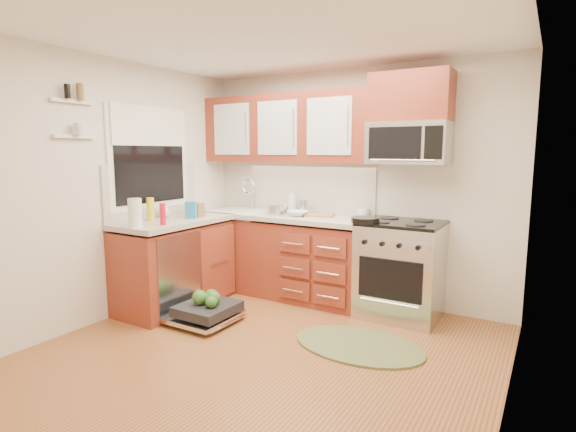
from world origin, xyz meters
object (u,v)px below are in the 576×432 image
Objects in this scene: range at (400,269)px; microwave at (409,143)px; upper_cabinets at (285,129)px; bowl_b at (278,208)px; dishwasher at (205,312)px; cutting_board at (320,215)px; paper_towel_roll at (135,213)px; cup at (364,213)px; sink at (241,221)px; rug at (358,345)px; skillet at (365,220)px; stock_pot at (275,210)px; bowl_a at (297,213)px.

microwave reaches higher than range.
upper_cabinets reaches higher than bowl_b.
range is 1.36× the size of dishwasher.
cutting_board is 1.90m from paper_towel_roll.
microwave is 1.09× the size of dishwasher.
dishwasher is at bearing -140.93° from microwave.
paper_towel_roll is 2.30m from cup.
microwave reaches higher than bowl_b.
paper_towel_roll is 2.11× the size of cup.
bowl_b is 2.11× the size of cup.
rug is (1.86, -0.87, -0.79)m from sink.
skillet is (1.26, 0.88, 0.88)m from dishwasher.
rug is at bearing -31.01° from stock_pot.
sink is 2.73× the size of bowl_a.
range is at bearing 36.27° from dishwasher.
cutting_board is 0.58m from bowl_b.
dishwasher is (-1.54, -1.13, -0.38)m from range.
rug is at bearing 9.63° from dishwasher.
microwave is 2.81× the size of skillet.
upper_cabinets is 3.31× the size of sink.
paper_towel_roll is at bearing -133.49° from cup.
bowl_a is at bearing -178.17° from range.
bowl_b reaches higher than range.
bowl_a is at bearing -153.40° from cutting_board.
bowl_a is (-0.22, -0.11, 0.02)m from cutting_board.
rug is at bearing 15.94° from paper_towel_roll.
skillet is (-0.21, 0.63, 0.97)m from rug.
dishwasher is at bearing -170.37° from rug.
bowl_a is 0.40m from bowl_b.
cup is at bearing 21.08° from bowl_a.
paper_towel_roll reaches higher than dishwasher.
microwave is (1.41, -0.02, -0.18)m from upper_cabinets.
upper_cabinets is 2.16× the size of range.
skillet is at bearing -17.36° from bowl_b.
microwave is at bearing 52.88° from skillet.
rug is 1.52m from cup.
paper_towel_roll is 1.00× the size of bowl_b.
upper_cabinets is at bearing 91.03° from stock_pot.
range reaches higher than dishwasher.
bowl_b reaches higher than skillet.
dishwasher is 2.60× the size of paper_towel_roll.
cup is (0.92, 0.30, -0.01)m from stock_pot.
stock_pot is 0.26m from bowl_a.
upper_cabinets is at bearing 160.65° from skillet.
paper_towel_roll is at bearing -95.33° from sink.
microwave is 2.55m from dishwasher.
bowl_b is (-1.43, 1.01, 0.96)m from rug.
bowl_a is (0.78, -0.03, 0.15)m from sink.
upper_cabinets is 6.68× the size of cutting_board.
sink is 0.80m from bowl_a.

